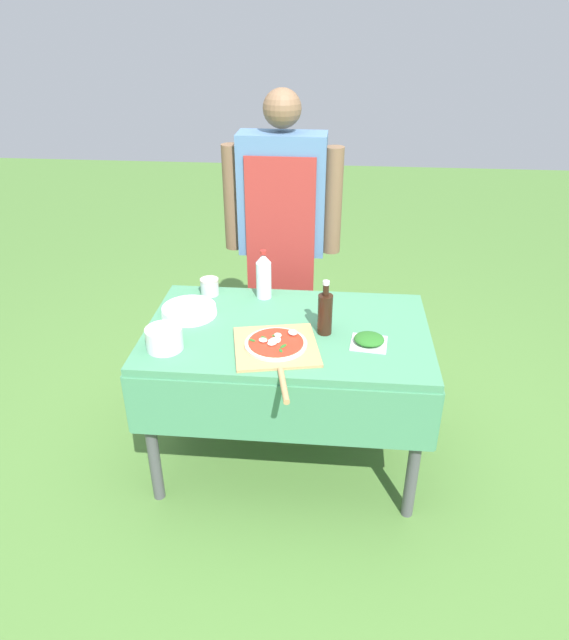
{
  "coord_description": "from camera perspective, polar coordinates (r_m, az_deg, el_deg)",
  "views": [
    {
      "loc": [
        0.18,
        -2.18,
        2.0
      ],
      "look_at": [
        -0.01,
        0.0,
        0.78
      ],
      "focal_mm": 32.0,
      "sensor_mm": 36.0,
      "label": 1
    }
  ],
  "objects": [
    {
      "name": "ground_plane",
      "position": [
        2.97,
        0.27,
        -13.35
      ],
      "size": [
        12.0,
        12.0,
        0.0
      ],
      "primitive_type": "plane",
      "color": "#517F38"
    },
    {
      "name": "person_cook",
      "position": [
        3.07,
        -0.22,
        9.58
      ],
      "size": [
        0.62,
        0.21,
        1.66
      ],
      "rotation": [
        0.0,
        0.0,
        3.13
      ],
      "color": "#70604C",
      "rests_on": "ground"
    },
    {
      "name": "sauce_jar",
      "position": [
        2.83,
        -7.49,
        3.24
      ],
      "size": [
        0.09,
        0.09,
        0.08
      ],
      "color": "silver",
      "rests_on": "prep_table"
    },
    {
      "name": "plate_stack",
      "position": [
        2.66,
        -9.51,
        0.93
      ],
      "size": [
        0.26,
        0.26,
        0.04
      ],
      "color": "white",
      "rests_on": "prep_table"
    },
    {
      "name": "pizza_on_peel",
      "position": [
        2.37,
        -0.82,
        -2.66
      ],
      "size": [
        0.4,
        0.58,
        0.05
      ],
      "rotation": [
        0.0,
        0.0,
        0.2
      ],
      "color": "tan",
      "rests_on": "prep_table"
    },
    {
      "name": "mixing_tub",
      "position": [
        2.41,
        -11.92,
        -1.82
      ],
      "size": [
        0.15,
        0.15,
        0.09
      ],
      "primitive_type": "cylinder",
      "color": "silver",
      "rests_on": "prep_table"
    },
    {
      "name": "water_bottle",
      "position": [
        2.75,
        -2.09,
        4.46
      ],
      "size": [
        0.07,
        0.07,
        0.24
      ],
      "color": "silver",
      "rests_on": "prep_table"
    },
    {
      "name": "oil_bottle",
      "position": [
        2.45,
        4.08,
        0.72
      ],
      "size": [
        0.06,
        0.06,
        0.25
      ],
      "color": "black",
      "rests_on": "prep_table"
    },
    {
      "name": "prep_table",
      "position": [
        2.58,
        0.3,
        -2.76
      ],
      "size": [
        1.27,
        0.79,
        0.74
      ],
      "color": "#478960",
      "rests_on": "ground"
    },
    {
      "name": "herb_container",
      "position": [
        2.43,
        8.46,
        -1.98
      ],
      "size": [
        0.17,
        0.16,
        0.04
      ],
      "rotation": [
        0.0,
        0.0,
        -0.11
      ],
      "color": "silver",
      "rests_on": "prep_table"
    }
  ]
}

